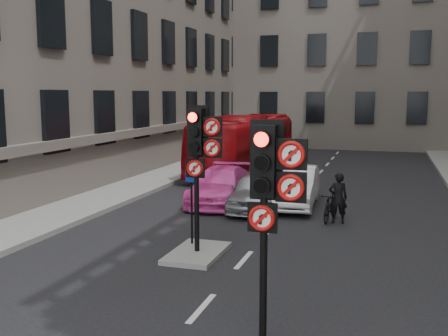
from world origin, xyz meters
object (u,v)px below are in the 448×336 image
Objects in this scene: bus_red at (245,144)px; info_sign at (191,197)px; car_silver at (256,191)px; motorcyclist at (338,198)px; signal_near at (270,185)px; signal_far at (200,147)px; car_white at (294,186)px; car_pink at (221,185)px; motorcycle at (330,207)px.

info_sign is at bearing -77.88° from bus_red.
car_silver is 3.09m from motorcyclist.
signal_near is 2.26× the size of motorcyclist.
motorcyclist reaches higher than car_silver.
signal_far reaches higher than bus_red.
car_white is at bearing 94.46° from info_sign.
signal_far is 5.88m from car_silver.
info_sign is (-3.04, 4.56, -1.25)m from signal_near.
car_silver is at bearing 104.26° from info_sign.
bus_red is at bearing -72.16° from motorcyclist.
bus_red is (-1.13, 7.69, 0.80)m from car_pink.
signal_far is 14.18m from bus_red.
signal_far is at bearing -81.13° from car_pink.
signal_near reaches higher than motorcyclist.
bus_red is (-3.79, 7.39, 0.74)m from car_white.
signal_far is at bearing 123.02° from signal_near.
info_sign reaches higher than motorcycle.
info_sign is at bearing -98.82° from car_silver.
signal_near is 8.57m from motorcyclist.
car_white is 2.84× the size of motorcycle.
car_pink is 2.96× the size of motorcycle.
motorcycle is (5.26, -9.29, -0.99)m from bus_red.
signal_far is (-2.60, 4.00, 0.12)m from signal_near.
car_pink is 7.82m from bus_red.
motorcyclist reaches higher than car_white.
signal_far reaches higher than motorcycle.
car_white is 2.27× the size of info_sign.
signal_near is 1.90× the size of info_sign.
bus_red reaches higher than motorcyclist.
info_sign is (1.02, -5.63, 0.69)m from car_pink.
signal_far is 2.26× the size of motorcyclist.
info_sign is (-0.49, -4.95, 0.68)m from car_silver.
car_pink is at bearing 152.50° from car_silver.
car_pink is 0.43× the size of bus_red.
car_silver is (0.05, 5.51, -2.05)m from signal_far.
motorcyclist is at bearing 56.25° from signal_far.
info_sign reaches higher than car_white.
car_pink is at bearing 167.41° from motorcycle.
car_white is 6.19m from info_sign.
car_silver reaches higher than car_pink.
signal_near reaches higher than bus_red.
signal_near is at bearing -70.88° from bus_red.
motorcycle is at bearing -57.53° from bus_red.
car_silver is 1.51m from car_white.
info_sign is at bearing -119.05° from motorcycle.
bus_red is at bearing 119.06° from info_sign.
signal_near reaches higher than car_pink.
car_white reaches higher than car_pink.
car_white is 0.96× the size of car_pink.
motorcyclist is at bearing -26.93° from car_pink.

